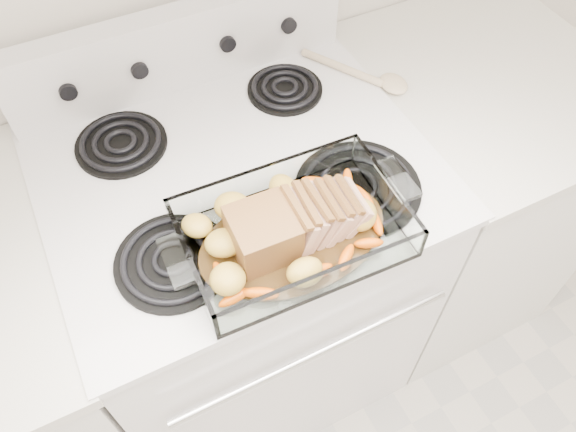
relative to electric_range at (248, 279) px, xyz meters
name	(u,v)px	position (x,y,z in m)	size (l,w,h in m)	color
electric_range	(248,279)	(0.00, 0.00, 0.00)	(0.78, 0.70, 1.12)	silver
counter_right	(450,196)	(0.66, 0.00, -0.02)	(0.58, 0.68, 0.93)	silver
baking_dish	(293,233)	(0.02, -0.22, 0.48)	(0.39, 0.25, 0.07)	white
pork_roast	(286,227)	(0.01, -0.22, 0.51)	(0.25, 0.11, 0.09)	brown
roast_vegetables	(281,216)	(0.02, -0.18, 0.49)	(0.38, 0.21, 0.05)	#DF5B0A
wooden_spoon	(371,77)	(0.38, 0.10, 0.46)	(0.17, 0.23, 0.02)	#CCB48C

